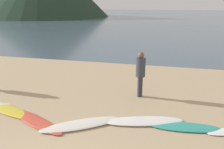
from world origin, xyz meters
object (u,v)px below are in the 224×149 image
Objects in this scene: person_0 at (141,71)px; surfboard_3 at (81,124)px; surfboard_1 at (7,109)px; surfboard_4 at (143,121)px; surfboard_5 at (185,127)px; surfboard_2 at (36,121)px.

surfboard_3 is at bearing 177.42° from person_0.
surfboard_4 is (4.39, 0.26, 0.01)m from surfboard_1.
surfboard_5 is at bearing -117.89° from person_0.
surfboard_3 is 1.38× the size of person_0.
surfboard_1 is 1.08× the size of surfboard_4.
surfboard_3 reaches higher than surfboard_2.
surfboard_2 is at bearing 177.27° from surfboard_4.
surfboard_3 is (2.69, -0.36, 0.01)m from surfboard_1.
surfboard_3 reaches higher than surfboard_5.
person_0 is (-0.38, 1.95, 0.94)m from surfboard_4.
surfboard_3 is 3.04m from person_0.
surfboard_2 is at bearing -175.97° from surfboard_5.
surfboard_4 is 1.15m from surfboard_5.
person_0 reaches higher than surfboard_1.
surfboard_1 is 4.68m from person_0.
surfboard_1 reaches higher than surfboard_5.
surfboard_4 is (3.04, 0.75, 0.01)m from surfboard_2.
person_0 is (-1.53, 1.99, 0.95)m from surfboard_5.
surfboard_5 is (5.54, 0.23, -0.00)m from surfboard_1.
surfboard_1 is 4.40m from surfboard_4.
surfboard_1 is 1.44m from surfboard_2.
surfboard_4 is at bearing -13.55° from surfboard_3.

